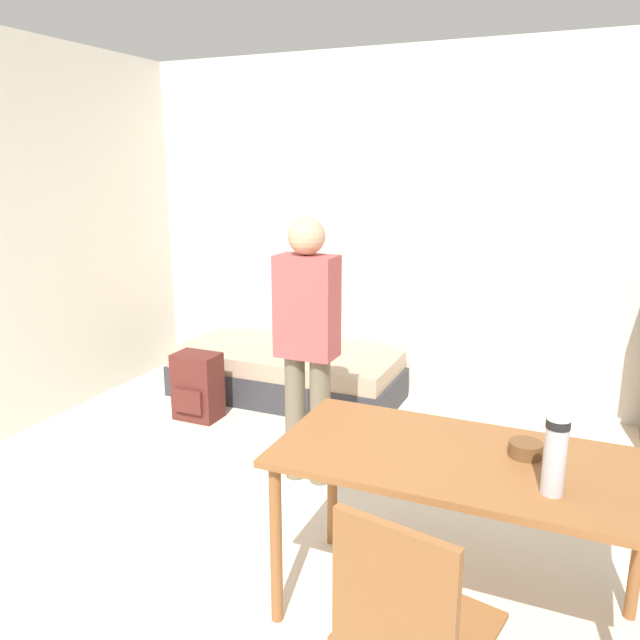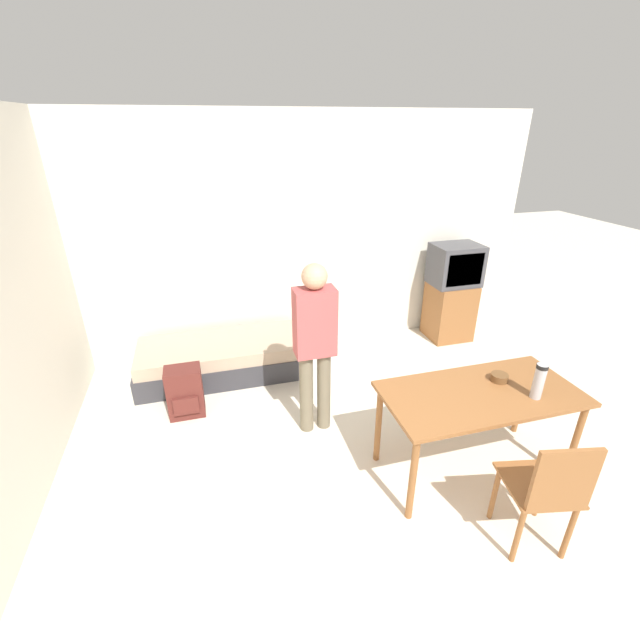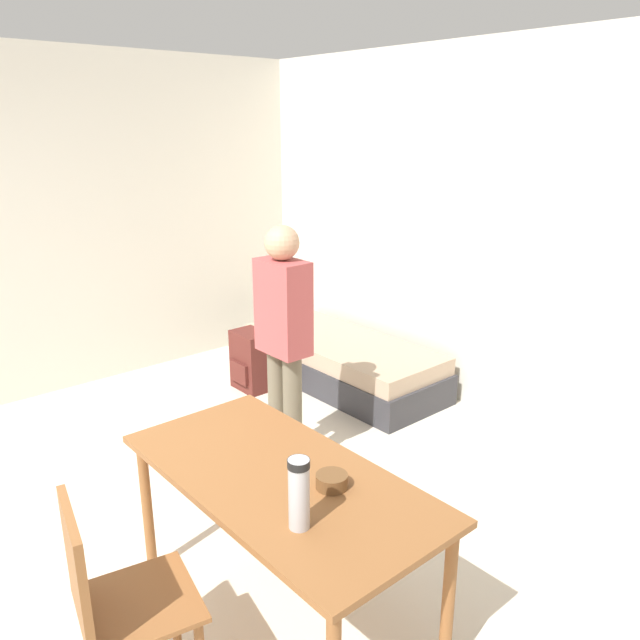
{
  "view_description": "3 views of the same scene",
  "coord_description": "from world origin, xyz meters",
  "px_view_note": "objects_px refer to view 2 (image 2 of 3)",
  "views": [
    {
      "loc": [
        1.2,
        -1.3,
        1.85
      ],
      "look_at": [
        -0.16,
        1.84,
        0.99
      ],
      "focal_mm": 35.0,
      "sensor_mm": 36.0,
      "label": 1
    },
    {
      "loc": [
        -1.04,
        -1.26,
        2.55
      ],
      "look_at": [
        -0.19,
        1.78,
        1.09
      ],
      "focal_mm": 24.0,
      "sensor_mm": 36.0,
      "label": 2
    },
    {
      "loc": [
        2.67,
        -0.4,
        2.14
      ],
      "look_at": [
        -0.11,
        1.99,
        0.97
      ],
      "focal_mm": 35.0,
      "sensor_mm": 36.0,
      "label": 3
    }
  ],
  "objects_px": {
    "wooden_chair": "(547,489)",
    "thermos_flask": "(539,380)",
    "mate_bowl": "(499,377)",
    "backpack": "(185,392)",
    "tv": "(452,292)",
    "dining_table": "(480,401)",
    "daybed": "(224,358)",
    "person_standing": "(315,340)"
  },
  "relations": [
    {
      "from": "person_standing",
      "to": "backpack",
      "type": "distance_m",
      "value": 1.41
    },
    {
      "from": "tv",
      "to": "backpack",
      "type": "xyz_separation_m",
      "value": [
        -3.26,
        -0.8,
        -0.37
      ]
    },
    {
      "from": "person_standing",
      "to": "thermos_flask",
      "type": "xyz_separation_m",
      "value": [
        1.39,
        -1.0,
        -0.01
      ]
    },
    {
      "from": "thermos_flask",
      "to": "mate_bowl",
      "type": "bearing_deg",
      "value": 113.77
    },
    {
      "from": "person_standing",
      "to": "mate_bowl",
      "type": "relative_size",
      "value": 12.08
    },
    {
      "from": "wooden_chair",
      "to": "thermos_flask",
      "type": "xyz_separation_m",
      "value": [
        0.34,
        0.58,
        0.37
      ]
    },
    {
      "from": "tv",
      "to": "backpack",
      "type": "height_order",
      "value": "tv"
    },
    {
      "from": "wooden_chair",
      "to": "backpack",
      "type": "distance_m",
      "value": 3.04
    },
    {
      "from": "wooden_chair",
      "to": "thermos_flask",
      "type": "relative_size",
      "value": 3.34
    },
    {
      "from": "dining_table",
      "to": "person_standing",
      "type": "bearing_deg",
      "value": 141.53
    },
    {
      "from": "backpack",
      "to": "tv",
      "type": "bearing_deg",
      "value": 13.76
    },
    {
      "from": "mate_bowl",
      "to": "thermos_flask",
      "type": "bearing_deg",
      "value": -66.23
    },
    {
      "from": "dining_table",
      "to": "thermos_flask",
      "type": "relative_size",
      "value": 5.35
    },
    {
      "from": "wooden_chair",
      "to": "mate_bowl",
      "type": "xyz_separation_m",
      "value": [
        0.23,
        0.84,
        0.25
      ]
    },
    {
      "from": "person_standing",
      "to": "mate_bowl",
      "type": "xyz_separation_m",
      "value": [
        1.27,
        -0.74,
        -0.14
      ]
    },
    {
      "from": "daybed",
      "to": "tv",
      "type": "distance_m",
      "value": 2.89
    },
    {
      "from": "daybed",
      "to": "tv",
      "type": "xyz_separation_m",
      "value": [
        2.86,
        0.14,
        0.43
      ]
    },
    {
      "from": "wooden_chair",
      "to": "backpack",
      "type": "bearing_deg",
      "value": 136.11
    },
    {
      "from": "tv",
      "to": "dining_table",
      "type": "xyz_separation_m",
      "value": [
        -1.07,
        -2.15,
        0.04
      ]
    },
    {
      "from": "backpack",
      "to": "dining_table",
      "type": "bearing_deg",
      "value": -31.8
    },
    {
      "from": "dining_table",
      "to": "backpack",
      "type": "xyz_separation_m",
      "value": [
        -2.19,
        1.36,
        -0.41
      ]
    },
    {
      "from": "dining_table",
      "to": "thermos_flask",
      "type": "xyz_separation_m",
      "value": [
        0.33,
        -0.16,
        0.23
      ]
    },
    {
      "from": "thermos_flask",
      "to": "backpack",
      "type": "relative_size",
      "value": 0.55
    },
    {
      "from": "tv",
      "to": "thermos_flask",
      "type": "relative_size",
      "value": 4.46
    },
    {
      "from": "daybed",
      "to": "tv",
      "type": "bearing_deg",
      "value": 2.76
    },
    {
      "from": "daybed",
      "to": "dining_table",
      "type": "xyz_separation_m",
      "value": [
        1.79,
        -2.02,
        0.47
      ]
    },
    {
      "from": "daybed",
      "to": "wooden_chair",
      "type": "xyz_separation_m",
      "value": [
        1.78,
        -2.76,
        0.33
      ]
    },
    {
      "from": "tv",
      "to": "person_standing",
      "type": "height_order",
      "value": "person_standing"
    },
    {
      "from": "person_standing",
      "to": "mate_bowl",
      "type": "height_order",
      "value": "person_standing"
    },
    {
      "from": "wooden_chair",
      "to": "person_standing",
      "type": "distance_m",
      "value": 1.93
    },
    {
      "from": "person_standing",
      "to": "dining_table",
      "type": "bearing_deg",
      "value": -38.47
    },
    {
      "from": "daybed",
      "to": "backpack",
      "type": "distance_m",
      "value": 0.77
    },
    {
      "from": "dining_table",
      "to": "wooden_chair",
      "type": "height_order",
      "value": "wooden_chair"
    },
    {
      "from": "backpack",
      "to": "person_standing",
      "type": "bearing_deg",
      "value": -24.56
    },
    {
      "from": "dining_table",
      "to": "mate_bowl",
      "type": "relative_size",
      "value": 11.33
    },
    {
      "from": "dining_table",
      "to": "mate_bowl",
      "type": "xyz_separation_m",
      "value": [
        0.22,
        0.1,
        0.11
      ]
    },
    {
      "from": "daybed",
      "to": "person_standing",
      "type": "distance_m",
      "value": 1.56
    },
    {
      "from": "thermos_flask",
      "to": "dining_table",
      "type": "bearing_deg",
      "value": 154.26
    },
    {
      "from": "wooden_chair",
      "to": "mate_bowl",
      "type": "relative_size",
      "value": 7.06
    },
    {
      "from": "daybed",
      "to": "thermos_flask",
      "type": "height_order",
      "value": "thermos_flask"
    },
    {
      "from": "mate_bowl",
      "to": "backpack",
      "type": "xyz_separation_m",
      "value": [
        -2.41,
        1.26,
        -0.52
      ]
    },
    {
      "from": "daybed",
      "to": "dining_table",
      "type": "relative_size",
      "value": 1.25
    }
  ]
}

